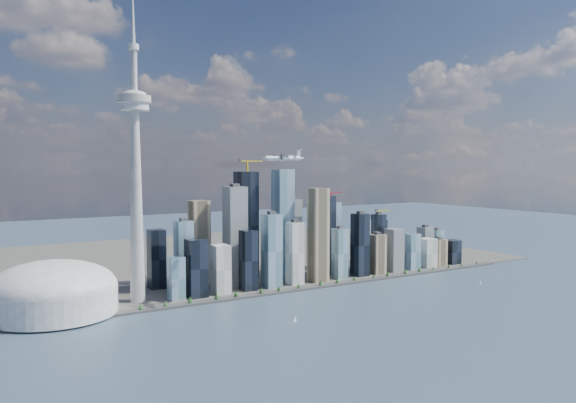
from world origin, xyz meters
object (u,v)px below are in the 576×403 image
airplane (283,158)px  sailboat_east (480,283)px  dome_stadium (53,291)px  sailboat_west (295,320)px  needle_tower (136,169)px

airplane → sailboat_east: (439.16, -45.68, -251.33)m
dome_stadium → sailboat_east: size_ratio=19.35×
sailboat_west → sailboat_east: bearing=-8.5°
needle_tower → sailboat_west: 377.81m
needle_tower → dome_stadium: (-140.00, -10.00, -196.40)m
needle_tower → airplane: size_ratio=7.08×
dome_stadium → sailboat_east: (781.30, -196.00, -36.12)m
needle_tower → dome_stadium: needle_tower is taller
needle_tower → airplane: bearing=-38.4°
dome_stadium → airplane: airplane is taller
dome_stadium → airplane: (342.14, -150.32, 215.21)m
needle_tower → sailboat_west: bearing=-54.0°
dome_stadium → sailboat_west: bearing=-36.2°
dome_stadium → sailboat_west: (314.98, -230.79, -36.28)m
needle_tower → sailboat_west: (174.98, -240.79, -232.68)m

